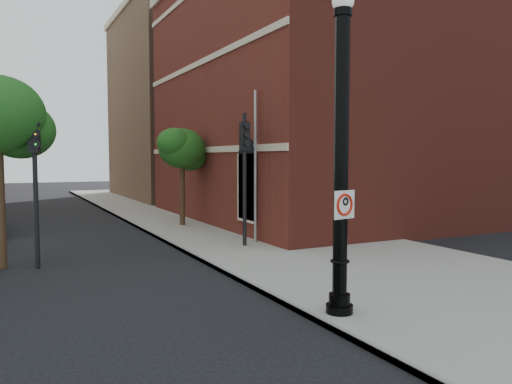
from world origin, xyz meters
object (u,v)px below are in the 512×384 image
traffic_signal_left (35,162)px  lamppost (341,170)px  traffic_signal_right (245,158)px  no_parking_sign (344,204)px

traffic_signal_left → lamppost: bearing=-37.3°
lamppost → traffic_signal_right: bearing=78.3°
traffic_signal_left → traffic_signal_right: traffic_signal_right is taller
traffic_signal_right → lamppost: bearing=-100.7°
no_parking_sign → traffic_signal_left: bearing=112.2°
traffic_signal_left → no_parking_sign: bearing=-38.0°
traffic_signal_right → traffic_signal_left: bearing=-177.9°
no_parking_sign → traffic_signal_right: 7.97m
no_parking_sign → traffic_signal_right: bearing=67.4°
no_parking_sign → traffic_signal_right: (1.60, 7.76, 0.87)m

